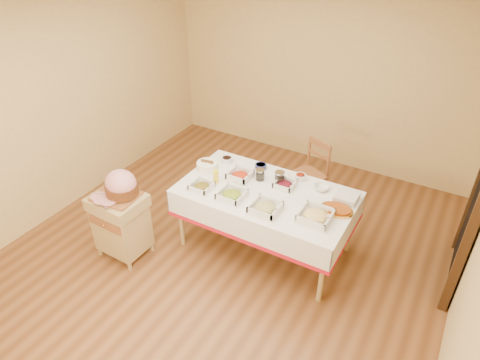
% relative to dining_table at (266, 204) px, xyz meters
% --- Properties ---
extents(room_shell, '(5.00, 5.00, 5.00)m').
position_rel_dining_table_xyz_m(room_shell, '(-0.30, -0.30, 0.70)').
color(room_shell, brown).
rests_on(room_shell, ground).
extents(dining_table, '(1.82, 1.02, 0.76)m').
position_rel_dining_table_xyz_m(dining_table, '(0.00, 0.00, 0.00)').
color(dining_table, tan).
rests_on(dining_table, ground).
extents(butcher_cart, '(0.54, 0.46, 0.75)m').
position_rel_dining_table_xyz_m(butcher_cart, '(-1.29, -0.85, -0.17)').
color(butcher_cart, tan).
rests_on(butcher_cart, ground).
extents(dining_chair, '(0.50, 0.49, 0.86)m').
position_rel_dining_table_xyz_m(dining_chair, '(0.09, 1.04, -0.15)').
color(dining_chair, '#975A31').
rests_on(dining_chair, ground).
extents(ham_on_board, '(0.47, 0.44, 0.31)m').
position_rel_dining_table_xyz_m(ham_on_board, '(-1.24, -0.81, 0.28)').
color(ham_on_board, '#975A31').
rests_on(ham_on_board, butcher_cart).
extents(serving_dish_a, '(0.22, 0.21, 0.09)m').
position_rel_dining_table_xyz_m(serving_dish_a, '(-0.61, -0.29, 0.19)').
color(serving_dish_a, silver).
rests_on(serving_dish_a, dining_table).
extents(serving_dish_b, '(0.26, 0.26, 0.10)m').
position_rel_dining_table_xyz_m(serving_dish_b, '(-0.26, -0.27, 0.20)').
color(serving_dish_b, silver).
rests_on(serving_dish_b, dining_table).
extents(serving_dish_c, '(0.27, 0.27, 0.11)m').
position_rel_dining_table_xyz_m(serving_dish_c, '(0.14, -0.29, 0.20)').
color(serving_dish_c, silver).
rests_on(serving_dish_c, dining_table).
extents(serving_dish_d, '(0.30, 0.30, 0.11)m').
position_rel_dining_table_xyz_m(serving_dish_d, '(0.61, -0.17, 0.20)').
color(serving_dish_d, silver).
rests_on(serving_dish_d, dining_table).
extents(serving_dish_e, '(0.25, 0.24, 0.11)m').
position_rel_dining_table_xyz_m(serving_dish_e, '(-0.37, 0.09, 0.20)').
color(serving_dish_e, silver).
rests_on(serving_dish_e, dining_table).
extents(serving_dish_f, '(0.21, 0.20, 0.10)m').
position_rel_dining_table_xyz_m(serving_dish_f, '(0.13, 0.18, 0.19)').
color(serving_dish_f, silver).
rests_on(serving_dish_f, dining_table).
extents(small_bowl_left, '(0.13, 0.13, 0.06)m').
position_rel_dining_table_xyz_m(small_bowl_left, '(-0.67, 0.31, 0.19)').
color(small_bowl_left, silver).
rests_on(small_bowl_left, dining_table).
extents(small_bowl_mid, '(0.13, 0.13, 0.05)m').
position_rel_dining_table_xyz_m(small_bowl_mid, '(-0.26, 0.38, 0.19)').
color(small_bowl_mid, '#1B2150').
rests_on(small_bowl_mid, dining_table).
extents(small_bowl_right, '(0.12, 0.12, 0.06)m').
position_rel_dining_table_xyz_m(small_bowl_right, '(0.21, 0.39, 0.19)').
color(small_bowl_right, silver).
rests_on(small_bowl_right, dining_table).
extents(bowl_white_imported, '(0.20, 0.20, 0.04)m').
position_rel_dining_table_xyz_m(bowl_white_imported, '(0.04, 0.33, 0.18)').
color(bowl_white_imported, silver).
rests_on(bowl_white_imported, dining_table).
extents(bowl_small_imported, '(0.16, 0.16, 0.05)m').
position_rel_dining_table_xyz_m(bowl_small_imported, '(0.48, 0.32, 0.19)').
color(bowl_small_imported, silver).
rests_on(bowl_small_imported, dining_table).
extents(preserve_jar_left, '(0.10, 0.10, 0.13)m').
position_rel_dining_table_xyz_m(preserve_jar_left, '(-0.16, 0.17, 0.22)').
color(preserve_jar_left, silver).
rests_on(preserve_jar_left, dining_table).
extents(preserve_jar_right, '(0.11, 0.11, 0.14)m').
position_rel_dining_table_xyz_m(preserve_jar_right, '(0.04, 0.22, 0.22)').
color(preserve_jar_right, silver).
rests_on(preserve_jar_right, dining_table).
extents(mustard_bottle, '(0.06, 0.06, 0.18)m').
position_rel_dining_table_xyz_m(mustard_bottle, '(-0.55, -0.11, 0.24)').
color(mustard_bottle, yellow).
rests_on(mustard_bottle, dining_table).
extents(bread_basket, '(0.24, 0.24, 0.11)m').
position_rel_dining_table_xyz_m(bread_basket, '(-0.78, 0.07, 0.21)').
color(bread_basket, white).
rests_on(bread_basket, dining_table).
extents(plate_stack, '(0.22, 0.22, 0.07)m').
position_rel_dining_table_xyz_m(plate_stack, '(0.77, 0.28, 0.19)').
color(plate_stack, silver).
rests_on(plate_stack, dining_table).
extents(brass_platter, '(0.32, 0.23, 0.04)m').
position_rel_dining_table_xyz_m(brass_platter, '(0.75, 0.05, 0.18)').
color(brass_platter, gold).
rests_on(brass_platter, dining_table).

